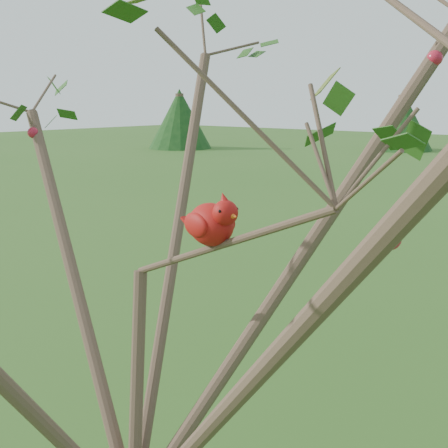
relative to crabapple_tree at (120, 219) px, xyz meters
name	(u,v)px	position (x,y,z in m)	size (l,w,h in m)	color
crabapple_tree	(120,219)	(0.00, 0.00, 0.00)	(2.35, 2.05, 2.95)	#402E22
cardinal	(213,223)	(0.20, 0.10, 0.00)	(0.20, 0.12, 0.14)	#B40F10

